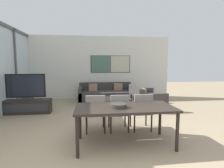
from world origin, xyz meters
The scene contains 12 objects.
wall_back centered at (0.03, 5.62, 1.41)m, with size 6.81×0.09×2.80m.
area_rug centered at (0.40, 3.51, 0.00)m, with size 2.53×2.16×0.01m.
tv_console centered at (-2.26, 3.31, 0.22)m, with size 1.47×0.41×0.44m.
television centered at (-2.26, 3.31, 0.84)m, with size 1.18×0.20×0.81m.
sofa_main centered at (0.40, 4.92, 0.26)m, with size 2.26×0.98×0.75m.
sofa_side centered at (1.68, 3.65, 0.26)m, with size 0.98×1.50×0.75m.
coffee_table centered at (0.40, 3.51, 0.28)m, with size 1.00×1.00×0.38m.
dining_table centered at (0.37, 0.80, 0.68)m, with size 1.85×0.89×0.75m.
dining_chair_left centered at (-0.16, 1.49, 0.49)m, with size 0.46×0.46×0.87m.
dining_chair_centre centered at (0.37, 1.47, 0.49)m, with size 0.46×0.46×0.87m.
dining_chair_right centered at (0.91, 1.47, 0.49)m, with size 0.46×0.46×0.87m.
fruit_bowl centered at (0.24, 0.75, 0.79)m, with size 0.31×0.31×0.07m.
Camera 1 is at (-0.28, -2.37, 1.54)m, focal length 28.00 mm.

